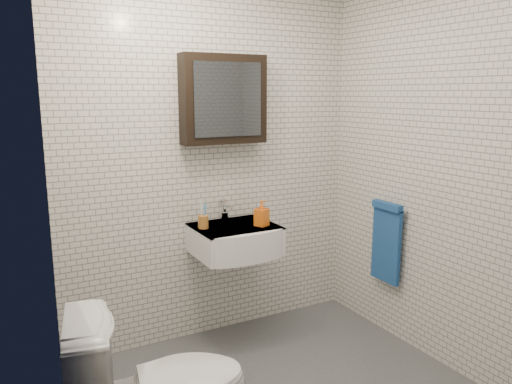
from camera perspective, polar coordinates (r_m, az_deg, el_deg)
room_shell at (r=2.63m, az=3.93°, el=5.19°), size 2.22×2.02×2.51m
washbasin at (r=3.42m, az=-2.15°, el=-5.52°), size 0.55×0.50×0.20m
faucet at (r=3.55m, az=-3.58°, el=-2.22°), size 0.06×0.20×0.15m
mirror_cabinet at (r=3.45m, az=-3.71°, el=10.51°), size 0.60×0.15×0.60m
towel_rail at (r=3.68m, az=14.68°, el=-5.20°), size 0.09×0.30×0.58m
toothbrush_cup at (r=3.37m, az=-6.05°, el=-3.33°), size 0.09×0.09×0.19m
soap_bottle at (r=3.40m, az=0.65°, el=-2.43°), size 0.11×0.11×0.18m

